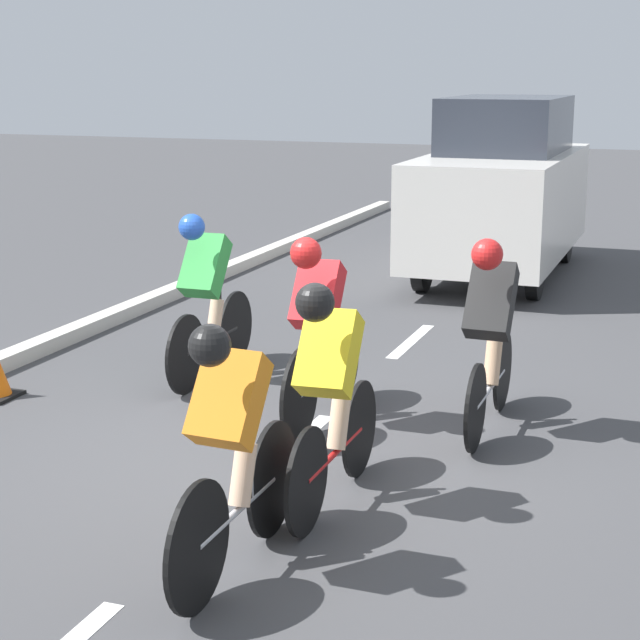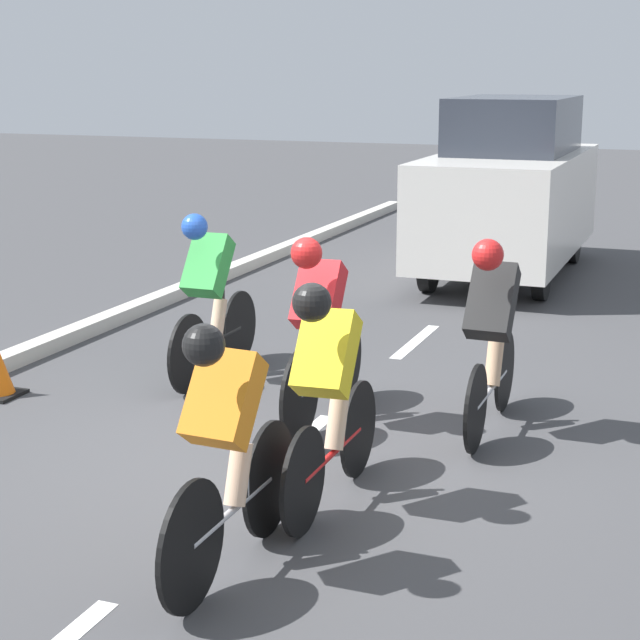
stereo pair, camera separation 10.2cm
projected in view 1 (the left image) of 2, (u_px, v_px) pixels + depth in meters
name	position (u px, v px, depth m)	size (l,w,h in m)	color
ground_plane	(287.00, 452.00, 7.60)	(60.00, 60.00, 0.00)	#424244
lane_stripe_mid	(294.00, 445.00, 7.73)	(0.12, 1.40, 0.01)	white
lane_stripe_far	(411.00, 341.00, 10.65)	(0.12, 1.40, 0.01)	white
cyclist_yellow	(330.00, 387.00, 6.47)	(0.33, 1.64, 1.47)	black
cyclist_black	(490.00, 329.00, 7.83)	(0.33, 1.66, 1.50)	black
cyclist_red	(319.00, 326.00, 8.00)	(0.33, 1.69, 1.48)	black
cyclist_green	(207.00, 293.00, 9.16)	(0.32, 1.67, 1.49)	black
cyclist_orange	(231.00, 443.00, 5.59)	(0.33, 1.65, 1.45)	black
support_car	(502.00, 189.00, 13.77)	(1.70, 4.25, 2.29)	black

